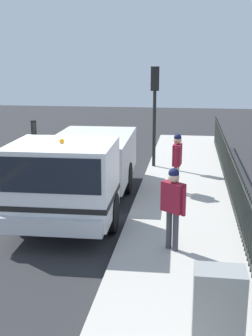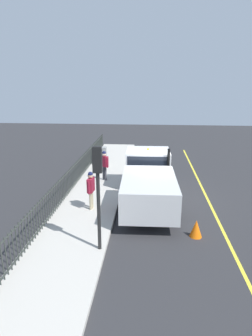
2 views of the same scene
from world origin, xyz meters
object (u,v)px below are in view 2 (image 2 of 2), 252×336
object	(u,v)px
utility_cabinet	(102,156)
traffic_cone	(196,229)
work_truck	(148,177)
worker_standing	(104,162)
traffic_light_near	(98,178)
pedestrian_distant	(91,186)

from	to	relation	value
utility_cabinet	traffic_cone	xyz separation A→B (m)	(-5.20, 9.27, -0.44)
work_truck	utility_cabinet	world-z (taller)	work_truck
worker_standing	traffic_light_near	xyz separation A→B (m)	(-0.98, 7.33, 1.51)
pedestrian_distant	traffic_cone	world-z (taller)	pedestrian_distant
traffic_light_near	traffic_cone	xyz separation A→B (m)	(-3.48, -1.38, -2.39)
pedestrian_distant	utility_cabinet	bearing A→B (deg)	12.05
utility_cabinet	traffic_cone	distance (m)	10.64
traffic_light_near	traffic_cone	size ratio (longest dim) A/B	5.35
traffic_cone	worker_standing	bearing A→B (deg)	-53.11
worker_standing	pedestrian_distant	bearing A→B (deg)	-51.27
work_truck	traffic_light_near	bearing A→B (deg)	-109.75
utility_cabinet	traffic_cone	bearing A→B (deg)	119.28
pedestrian_distant	traffic_light_near	size ratio (longest dim) A/B	0.49
work_truck	pedestrian_distant	xyz separation A→B (m)	(2.54, 1.62, -0.00)
traffic_cone	work_truck	bearing A→B (deg)	-61.56
utility_cabinet	pedestrian_distant	bearing A→B (deg)	95.97
work_truck	traffic_cone	xyz separation A→B (m)	(-1.88, 3.47, -0.90)
traffic_light_near	utility_cabinet	bearing A→B (deg)	96.07
pedestrian_distant	work_truck	bearing A→B (deg)	-51.38
work_truck	utility_cabinet	distance (m)	6.69
traffic_light_near	utility_cabinet	distance (m)	10.96
work_truck	traffic_light_near	size ratio (longest dim) A/B	1.85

